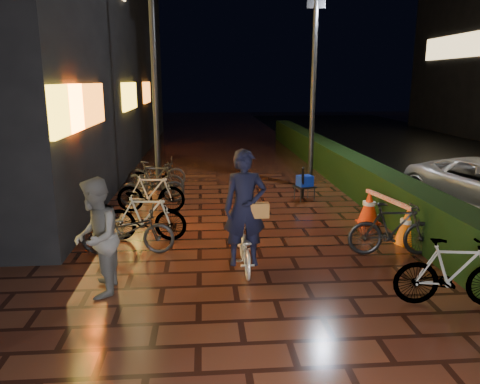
{
  "coord_description": "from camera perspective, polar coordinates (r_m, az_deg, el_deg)",
  "views": [
    {
      "loc": [
        -1.01,
        -7.3,
        3.12
      ],
      "look_at": [
        -0.34,
        1.1,
        1.1
      ],
      "focal_mm": 35.0,
      "sensor_mm": 36.0,
      "label": 1
    }
  ],
  "objects": [
    {
      "name": "hedge",
      "position": [
        16.11,
        11.08,
        3.86
      ],
      "size": [
        0.7,
        20.0,
        1.0
      ],
      "primitive_type": "cube",
      "color": "black",
      "rests_on": "ground"
    },
    {
      "name": "bystander_person",
      "position": [
        7.15,
        -17.15,
        -5.33
      ],
      "size": [
        0.71,
        0.89,
        1.77
      ],
      "primitive_type": "imported",
      "rotation": [
        0.0,
        0.0,
        -1.52
      ],
      "color": "#515153",
      "rests_on": "ground"
    },
    {
      "name": "cart_assembly",
      "position": [
        12.47,
        7.88,
        1.19
      ],
      "size": [
        0.61,
        0.66,
        0.96
      ],
      "color": "black",
      "rests_on": "ground"
    },
    {
      "name": "traffic_barrier",
      "position": [
        10.25,
        17.48,
        -2.69
      ],
      "size": [
        0.76,
        1.87,
        0.76
      ],
      "color": "orange",
      "rests_on": "ground"
    },
    {
      "name": "cyclist",
      "position": [
        7.74,
        0.57,
        -4.23
      ],
      "size": [
        0.74,
        1.44,
        2.06
      ],
      "color": "silver",
      "rests_on": "ground"
    },
    {
      "name": "lamp_post_sf",
      "position": [
        13.5,
        -10.39,
        13.64
      ],
      "size": [
        0.56,
        0.19,
        5.84
      ],
      "color": "black",
      "rests_on": "ground"
    },
    {
      "name": "parked_bikes_storefront",
      "position": [
        11.52,
        -11.03,
        -0.09
      ],
      "size": [
        1.93,
        6.18,
        0.99
      ],
      "color": "black",
      "rests_on": "ground"
    },
    {
      "name": "parked_bikes_hedge",
      "position": [
        8.09,
        21.06,
        -6.39
      ],
      "size": [
        1.75,
        2.63,
        0.99
      ],
      "color": "black",
      "rests_on": "ground"
    },
    {
      "name": "lamp_post_hedge",
      "position": [
        13.74,
        8.93,
        12.67
      ],
      "size": [
        0.52,
        0.17,
        5.39
      ],
      "color": "black",
      "rests_on": "ground"
    },
    {
      "name": "ground",
      "position": [
        8.0,
        3.11,
        -9.49
      ],
      "size": [
        80.0,
        80.0,
        0.0
      ],
      "primitive_type": "plane",
      "color": "#381911",
      "rests_on": "ground"
    }
  ]
}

